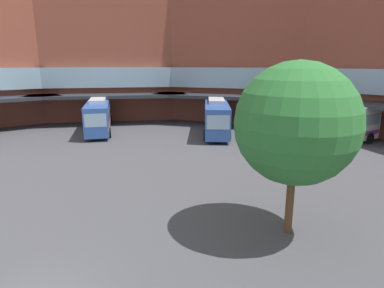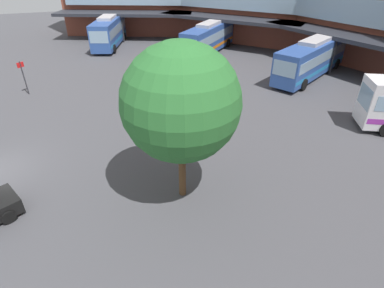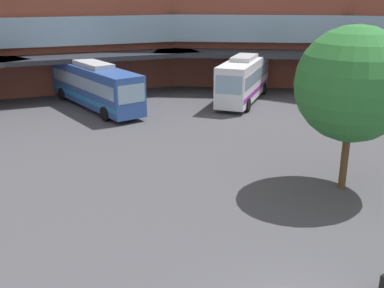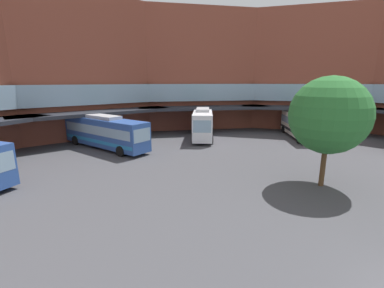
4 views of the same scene
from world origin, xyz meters
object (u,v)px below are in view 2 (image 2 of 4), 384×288
Objects in this scene: plaza_tree at (181,103)px; stop_sign_post at (23,75)px; bus_3 at (109,31)px; bus_0 at (209,38)px; bus_4 at (312,58)px.

plaza_tree reaches higher than stop_sign_post.
bus_3 reaches higher than stop_sign_post.
bus_4 reaches higher than bus_0.
stop_sign_post is at bearing -24.64° from bus_0.
bus_3 reaches higher than bus_4.
bus_0 is at bearing 75.85° from bus_3.
bus_4 reaches higher than stop_sign_post.
bus_3 is 1.34× the size of plaza_tree.
plaza_tree is at bearing 7.01° from bus_4.
plaza_tree is 2.65× the size of stop_sign_post.
bus_0 is 27.78m from plaza_tree.
bus_3 is at bearing -76.18° from bus_4.
bus_0 is at bearing 109.09° from stop_sign_post.
stop_sign_post is (-4.71, -27.06, -0.11)m from bus_4.
bus_3 is 32.77m from plaza_tree.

